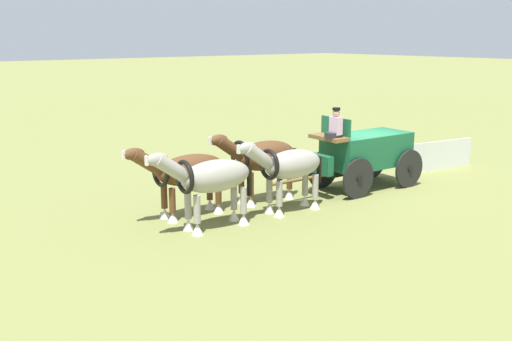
% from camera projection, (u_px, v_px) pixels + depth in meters
% --- Properties ---
extents(ground_plane, '(220.00, 220.00, 0.00)m').
position_uv_depth(ground_plane, '(365.00, 187.00, 19.73)').
color(ground_plane, olive).
extents(show_wagon, '(5.96, 1.95, 2.84)m').
position_uv_depth(show_wagon, '(364.00, 152.00, 19.37)').
color(show_wagon, '#195B38').
rests_on(show_wagon, ground).
extents(draft_horse_rear_near, '(2.98, 0.96, 2.19)m').
position_uv_depth(draft_horse_rear_near, '(289.00, 167.00, 16.73)').
color(draft_horse_rear_near, '#9E998E').
rests_on(draft_horse_rear_near, ground).
extents(draft_horse_rear_off, '(3.16, 1.02, 2.24)m').
position_uv_depth(draft_horse_rear_off, '(262.00, 158.00, 17.75)').
color(draft_horse_rear_off, brown).
rests_on(draft_horse_rear_off, ground).
extents(draft_horse_lead_near, '(3.11, 0.98, 2.21)m').
position_uv_depth(draft_horse_lead_near, '(211.00, 179.00, 15.25)').
color(draft_horse_lead_near, '#9E998E').
rests_on(draft_horse_lead_near, ground).
extents(draft_horse_lead_off, '(3.17, 1.00, 2.14)m').
position_uv_depth(draft_horse_lead_off, '(186.00, 172.00, 16.29)').
color(draft_horse_lead_off, brown).
rests_on(draft_horse_lead_off, ground).
extents(sponsor_banner, '(3.16, 0.62, 1.10)m').
position_uv_depth(sponsor_banner, '(440.00, 155.00, 22.28)').
color(sponsor_banner, silver).
rests_on(sponsor_banner, ground).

